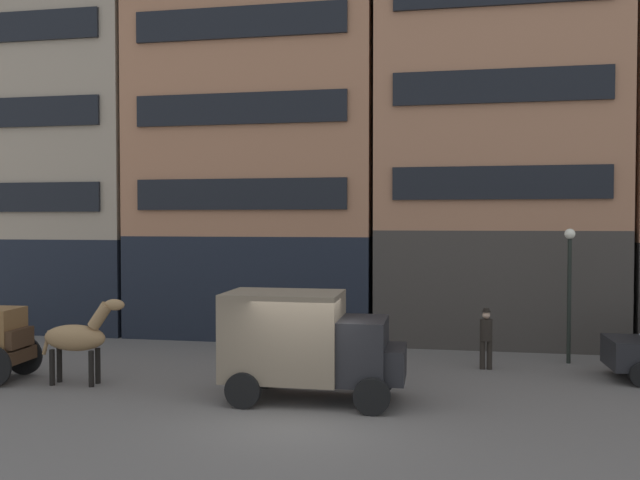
{
  "coord_description": "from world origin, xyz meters",
  "views": [
    {
      "loc": [
        2.96,
        -14.11,
        4.35
      ],
      "look_at": [
        0.01,
        2.3,
        3.86
      ],
      "focal_mm": 36.36,
      "sensor_mm": 36.0,
      "label": 1
    }
  ],
  "objects_px": {
    "draft_horse": "(78,337)",
    "delivery_truck_near": "(307,342)",
    "pedestrian_officer": "(486,336)",
    "streetlamp_curbside": "(569,276)"
  },
  "relations": [
    {
      "from": "draft_horse",
      "to": "delivery_truck_near",
      "type": "distance_m",
      "value": 6.29
    },
    {
      "from": "pedestrian_officer",
      "to": "draft_horse",
      "type": "bearing_deg",
      "value": -160.86
    },
    {
      "from": "pedestrian_officer",
      "to": "streetlamp_curbside",
      "type": "distance_m",
      "value": 3.31
    },
    {
      "from": "draft_horse",
      "to": "delivery_truck_near",
      "type": "xyz_separation_m",
      "value": [
        6.27,
        -0.37,
        0.15
      ]
    },
    {
      "from": "pedestrian_officer",
      "to": "streetlamp_curbside",
      "type": "bearing_deg",
      "value": 26.45
    },
    {
      "from": "streetlamp_curbside",
      "to": "draft_horse",
      "type": "bearing_deg",
      "value": -159.4
    },
    {
      "from": "draft_horse",
      "to": "pedestrian_officer",
      "type": "height_order",
      "value": "draft_horse"
    },
    {
      "from": "delivery_truck_near",
      "to": "pedestrian_officer",
      "type": "relative_size",
      "value": 2.42
    },
    {
      "from": "streetlamp_curbside",
      "to": "delivery_truck_near",
      "type": "bearing_deg",
      "value": -142.69
    },
    {
      "from": "delivery_truck_near",
      "to": "pedestrian_officer",
      "type": "height_order",
      "value": "delivery_truck_near"
    }
  ]
}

